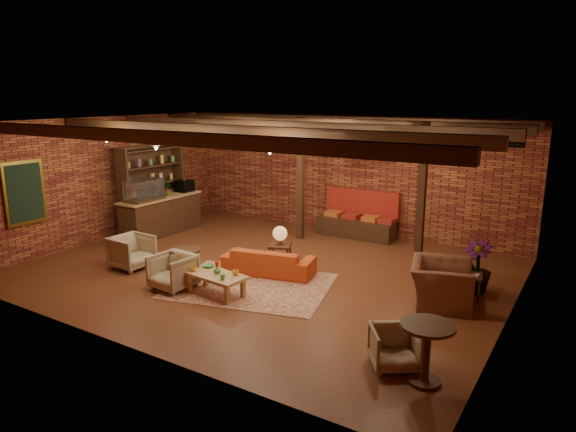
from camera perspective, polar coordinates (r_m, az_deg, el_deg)
The scene contains 29 objects.
floor at distance 11.35m, azimuth -2.73°, elevation -5.99°, with size 10.00×10.00×0.00m, color #391B0E.
ceiling at distance 10.72m, azimuth -2.92°, elevation 10.37°, with size 10.00×8.00×0.02m, color black.
wall_back at distance 14.34m, azimuth 6.35°, elevation 4.64°, with size 10.00×0.02×3.20m, color maroon.
wall_front at distance 8.06m, azimuth -19.26°, elevation -2.95°, with size 10.00×0.02×3.20m, color maroon.
wall_left at distance 14.33m, azimuth -19.52°, elevation 3.95°, with size 0.02×8.00×3.20m, color maroon.
wall_right at distance 9.11m, azimuth 23.99°, elevation -1.52°, with size 0.02×8.00×3.20m, color maroon.
ceiling_beams at distance 10.73m, azimuth -2.91°, elevation 9.73°, with size 9.80×6.40×0.22m, color black, non-canonical shape.
ceiling_pipe at distance 12.09m, azimuth 1.49°, elevation 9.06°, with size 0.12×0.12×9.60m, color black.
post_left at distance 13.39m, azimuth 1.42°, elevation 4.10°, with size 0.16×0.16×3.20m, color black.
post_right at distance 11.49m, azimuth 14.62°, elevation 2.10°, with size 0.16×0.16×3.20m, color black.
service_counter at distance 14.45m, azimuth -13.96°, elevation 1.17°, with size 0.80×2.50×1.60m, color black, non-canonical shape.
plant_counter at distance 14.44m, azimuth -13.20°, elevation 2.90°, with size 0.35×0.39×0.30m, color #337F33.
shelving_hutch at distance 14.73m, azimuth -14.85°, elevation 2.93°, with size 0.52×2.00×2.40m, color black, non-canonical shape.
chalkboard_menu at distance 12.99m, azimuth -27.22°, elevation 2.32°, with size 0.08×0.96×1.46m, color black.
banquette at distance 13.90m, azimuth 7.66°, elevation -0.30°, with size 2.10×0.70×1.00m, color maroon, non-canonical shape.
service_sign at distance 13.18m, azimuth 7.09°, elevation 7.14°, with size 0.86×0.06×0.30m, color #FF4B19.
ceiling_spotlights at distance 10.74m, azimuth -2.90°, elevation 8.55°, with size 6.40×4.40×0.28m, color black, non-canonical shape.
rug at distance 10.45m, azimuth -4.16°, elevation -7.72°, with size 3.11×2.38×0.01m, color maroon.
sofa at distance 11.03m, azimuth -2.14°, elevation -5.01°, with size 1.94×0.76×0.57m, color #AF3C18.
coffee_table at distance 9.97m, azimuth -8.08°, elevation -6.62°, with size 1.28×0.73×0.67m.
side_table_lamp at distance 11.09m, azimuth -0.90°, elevation -2.34°, with size 0.62×0.62×1.00m.
round_table_left at distance 10.84m, azimuth -11.30°, elevation -4.72°, with size 0.63×0.63×0.65m.
armchair_a at distance 11.86m, azimuth -16.96°, elevation -3.66°, with size 0.79×0.74×0.81m, color beige.
armchair_b at distance 10.41m, azimuth -12.67°, elevation -5.87°, with size 0.75×0.70×0.77m, color beige.
armchair_right at distance 9.78m, azimuth 16.71°, elevation -6.45°, with size 1.23×0.80×1.07m, color brown.
side_table_book at distance 10.26m, azimuth 19.60°, elevation -6.33°, with size 0.50×0.50×0.49m.
round_table_right at distance 7.18m, azimuth 15.15°, elevation -13.57°, with size 0.72×0.72×0.84m.
armchair_far at distance 7.57m, azimuth 11.73°, elevation -13.94°, with size 0.63×0.59×0.65m, color beige.
plant_tall at distance 10.34m, azimuth 20.64°, elevation 0.11°, with size 1.73×1.73×3.08m, color #4C7F4C.
Camera 1 is at (6.12, -8.78, 3.77)m, focal length 32.00 mm.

